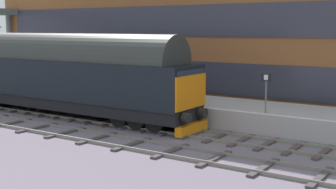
{
  "coord_description": "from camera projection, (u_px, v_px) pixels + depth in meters",
  "views": [
    {
      "loc": [
        -18.56,
        -15.17,
        4.98
      ],
      "look_at": [
        0.2,
        -2.55,
        1.76
      ],
      "focal_mm": 50.03,
      "sensor_mm": 36.0,
      "label": 1
    }
  ],
  "objects": [
    {
      "name": "ground_plane",
      "position": [
        125.0,
        124.0,
        24.33
      ],
      "size": [
        140.0,
        140.0,
        0.0
      ],
      "primitive_type": "plane",
      "color": "slate",
      "rests_on": "ground"
    },
    {
      "name": "track_main",
      "position": [
        125.0,
        123.0,
        24.32
      ],
      "size": [
        2.5,
        60.0,
        0.15
      ],
      "color": "gray",
      "rests_on": "ground"
    },
    {
      "name": "track_adjacent_west",
      "position": [
        81.0,
        135.0,
        21.66
      ],
      "size": [
        2.5,
        60.0,
        0.15
      ],
      "color": "gray",
      "rests_on": "ground"
    },
    {
      "name": "station_platform",
      "position": [
        164.0,
        106.0,
        27.22
      ],
      "size": [
        4.0,
        44.0,
        1.01
      ],
      "color": "#B0A7A9",
      "rests_on": "ground"
    },
    {
      "name": "diesel_locomotive",
      "position": [
        57.0,
        72.0,
        26.72
      ],
      "size": [
        2.74,
        18.28,
        4.68
      ],
      "color": "black",
      "rests_on": "ground"
    },
    {
      "name": "platform_number_sign",
      "position": [
        266.0,
        87.0,
        21.71
      ],
      "size": [
        0.1,
        0.44,
        1.89
      ],
      "color": "slate",
      "rests_on": "station_platform"
    },
    {
      "name": "waiting_passenger",
      "position": [
        68.0,
        75.0,
        30.03
      ],
      "size": [
        0.39,
        0.51,
        1.64
      ],
      "rotation": [
        0.0,
        0.0,
        1.43
      ],
      "color": "#2A3135",
      "rests_on": "station_platform"
    }
  ]
}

